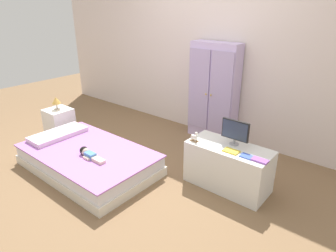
% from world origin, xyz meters
% --- Properties ---
extents(ground_plane, '(10.00, 10.00, 0.02)m').
position_xyz_m(ground_plane, '(0.00, 0.00, -0.01)').
color(ground_plane, brown).
extents(back_wall, '(6.40, 0.05, 2.70)m').
position_xyz_m(back_wall, '(0.00, 1.57, 1.35)').
color(back_wall, silver).
rests_on(back_wall, ground_plane).
extents(bed, '(1.62, 0.98, 0.25)m').
position_xyz_m(bed, '(-0.46, -0.30, 0.13)').
color(bed, silver).
rests_on(bed, ground_plane).
extents(pillow, '(0.32, 0.71, 0.06)m').
position_xyz_m(pillow, '(-1.07, -0.30, 0.28)').
color(pillow, silver).
rests_on(pillow, bed).
extents(doll, '(0.39, 0.13, 0.10)m').
position_xyz_m(doll, '(-0.32, -0.39, 0.29)').
color(doll, '#4C84C6').
rests_on(doll, bed).
extents(nightstand, '(0.34, 0.34, 0.43)m').
position_xyz_m(nightstand, '(-1.54, 0.00, 0.22)').
color(nightstand, white).
rests_on(nightstand, ground_plane).
extents(table_lamp, '(0.12, 0.12, 0.18)m').
position_xyz_m(table_lamp, '(-1.54, 0.00, 0.56)').
color(table_lamp, '#B7B2AD').
rests_on(table_lamp, nightstand).
extents(wardrobe, '(0.69, 0.27, 1.37)m').
position_xyz_m(wardrobe, '(0.19, 1.41, 0.69)').
color(wardrobe, silver).
rests_on(wardrobe, ground_plane).
extents(tv_stand, '(0.87, 0.41, 0.48)m').
position_xyz_m(tv_stand, '(0.99, 0.43, 0.24)').
color(tv_stand, silver).
rests_on(tv_stand, ground_plane).
extents(tv_monitor, '(0.30, 0.10, 0.27)m').
position_xyz_m(tv_monitor, '(1.00, 0.50, 0.63)').
color(tv_monitor, '#99999E').
rests_on(tv_monitor, tv_stand).
extents(rocking_horse_toy, '(0.09, 0.04, 0.11)m').
position_xyz_m(rocking_horse_toy, '(0.64, 0.30, 0.53)').
color(rocking_horse_toy, '#8E6642').
rests_on(rocking_horse_toy, tv_stand).
extents(book_yellow, '(0.15, 0.10, 0.01)m').
position_xyz_m(book_yellow, '(1.06, 0.34, 0.49)').
color(book_yellow, gold).
rests_on(book_yellow, tv_stand).
extents(book_blue, '(0.12, 0.09, 0.01)m').
position_xyz_m(book_blue, '(1.22, 0.34, 0.48)').
color(book_blue, blue).
rests_on(book_blue, tv_stand).
extents(book_purple, '(0.15, 0.09, 0.02)m').
position_xyz_m(book_purple, '(1.36, 0.34, 0.49)').
color(book_purple, '#8E51B2').
rests_on(book_purple, tv_stand).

